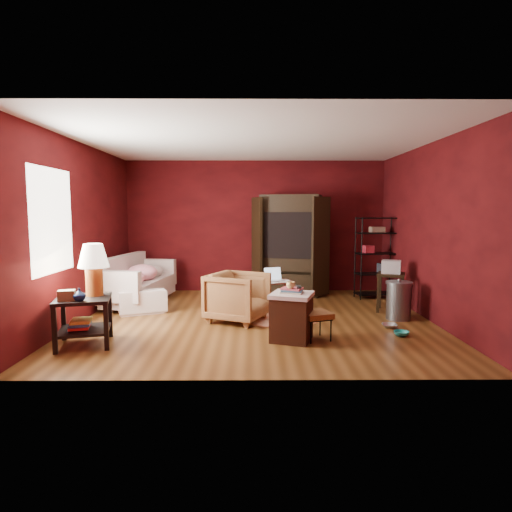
# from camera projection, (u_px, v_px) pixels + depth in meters

# --- Properties ---
(room) EXTENTS (5.54, 5.04, 2.84)m
(room) POSITION_uv_depth(u_px,v_px,m) (254.00, 232.00, 6.71)
(room) COLOR brown
(room) RESTS_ON ground
(sofa) EXTENTS (1.31, 2.07, 0.78)m
(sofa) POSITION_uv_depth(u_px,v_px,m) (136.00, 283.00, 7.97)
(sofa) COLOR beige
(sofa) RESTS_ON ground
(armchair) EXTENTS (1.04, 1.06, 0.85)m
(armchair) POSITION_uv_depth(u_px,v_px,m) (238.00, 295.00, 6.72)
(armchair) COLOR black
(armchair) RESTS_ON ground
(pet_bowl_steel) EXTENTS (0.23, 0.09, 0.22)m
(pet_bowl_steel) POSITION_uv_depth(u_px,v_px,m) (390.00, 320.00, 6.36)
(pet_bowl_steel) COLOR #AAACB1
(pet_bowl_steel) RESTS_ON ground
(pet_bowl_turquoise) EXTENTS (0.22, 0.13, 0.21)m
(pet_bowl_turquoise) POSITION_uv_depth(u_px,v_px,m) (401.00, 328.00, 5.94)
(pet_bowl_turquoise) COLOR #24ABA7
(pet_bowl_turquoise) RESTS_ON ground
(vase) EXTENTS (0.19, 0.20, 0.15)m
(vase) POSITION_uv_depth(u_px,v_px,m) (79.00, 295.00, 5.26)
(vase) COLOR #0B1738
(vase) RESTS_ON side_table
(mug) EXTENTS (0.12, 0.09, 0.11)m
(mug) POSITION_uv_depth(u_px,v_px,m) (291.00, 284.00, 5.61)
(mug) COLOR #DABB6A
(mug) RESTS_ON hamper
(side_table) EXTENTS (0.80, 0.80, 1.31)m
(side_table) POSITION_uv_depth(u_px,v_px,m) (89.00, 284.00, 5.54)
(side_table) COLOR black
(side_table) RESTS_ON ground
(sofa_cushions) EXTENTS (1.06, 2.06, 0.83)m
(sofa_cushions) POSITION_uv_depth(u_px,v_px,m) (137.00, 282.00, 8.00)
(sofa_cushions) COLOR beige
(sofa_cushions) RESTS_ON sofa
(hamper) EXTENTS (0.66, 0.66, 0.74)m
(hamper) POSITION_uv_depth(u_px,v_px,m) (292.00, 316.00, 5.71)
(hamper) COLOR #3B1A0D
(hamper) RESTS_ON ground
(footstool) EXTENTS (0.47, 0.47, 0.38)m
(footstool) POSITION_uv_depth(u_px,v_px,m) (316.00, 316.00, 5.75)
(footstool) COLOR black
(footstool) RESTS_ON ground
(rug_round) EXTENTS (1.82, 1.82, 0.01)m
(rug_round) POSITION_uv_depth(u_px,v_px,m) (279.00, 316.00, 7.05)
(rug_round) COLOR #F2E7CA
(rug_round) RESTS_ON ground
(rug_oriental) EXTENTS (1.40, 1.10, 0.01)m
(rug_oriental) POSITION_uv_depth(u_px,v_px,m) (260.00, 305.00, 7.81)
(rug_oriental) COLOR #491B13
(rug_oriental) RESTS_ON ground
(laptop_desk) EXTENTS (0.68, 0.59, 0.72)m
(laptop_desk) POSITION_uv_depth(u_px,v_px,m) (275.00, 284.00, 7.57)
(laptop_desk) COLOR brown
(laptop_desk) RESTS_ON ground
(tv_armoire) EXTENTS (1.57, 1.11, 2.06)m
(tv_armoire) POSITION_uv_depth(u_px,v_px,m) (291.00, 243.00, 8.84)
(tv_armoire) COLOR black
(tv_armoire) RESTS_ON ground
(wire_shelving) EXTENTS (0.83, 0.45, 1.61)m
(wire_shelving) POSITION_uv_depth(u_px,v_px,m) (377.00, 254.00, 8.47)
(wire_shelving) COLOR black
(wire_shelving) RESTS_ON ground
(small_stand) EXTENTS (0.57, 0.57, 0.89)m
(small_stand) POSITION_uv_depth(u_px,v_px,m) (391.00, 273.00, 7.35)
(small_stand) COLOR black
(small_stand) RESTS_ON ground
(trash_can) EXTENTS (0.50, 0.50, 0.66)m
(trash_can) POSITION_uv_depth(u_px,v_px,m) (399.00, 300.00, 6.84)
(trash_can) COLOR slate
(trash_can) RESTS_ON ground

